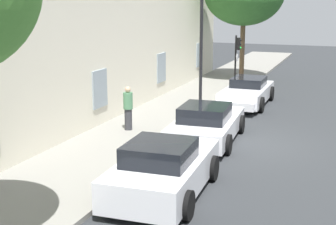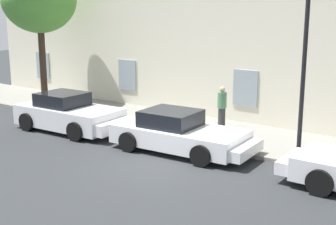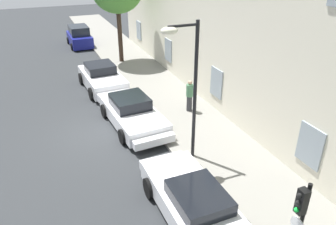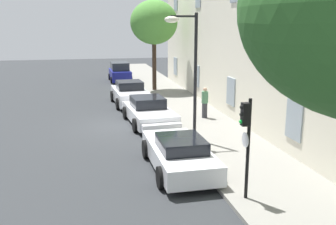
# 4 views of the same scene
# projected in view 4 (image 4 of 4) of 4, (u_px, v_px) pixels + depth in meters

# --- Properties ---
(ground_plane) EXTENTS (80.00, 80.00, 0.00)m
(ground_plane) POSITION_uv_depth(u_px,v_px,m) (122.00, 126.00, 19.70)
(ground_plane) COLOR #2B2D30
(sidewalk) EXTENTS (60.00, 3.78, 0.14)m
(sidewalk) POSITION_uv_depth(u_px,v_px,m) (197.00, 121.00, 20.53)
(sidewalk) COLOR gray
(sidewalk) RESTS_ON ground
(building_facade) EXTENTS (32.40, 4.71, 11.89)m
(building_facade) POSITION_uv_depth(u_px,v_px,m) (272.00, 9.00, 20.02)
(building_facade) COLOR beige
(building_facade) RESTS_ON ground
(sportscar_red_lead) EXTENTS (4.81, 2.44, 1.50)m
(sportscar_red_lead) POSITION_uv_depth(u_px,v_px,m) (131.00, 95.00, 24.71)
(sportscar_red_lead) COLOR white
(sportscar_red_lead) RESTS_ON ground
(sportscar_yellow_flank) EXTENTS (5.08, 2.51, 1.39)m
(sportscar_yellow_flank) POSITION_uv_depth(u_px,v_px,m) (150.00, 113.00, 19.90)
(sportscar_yellow_flank) COLOR white
(sportscar_yellow_flank) RESTS_ON ground
(sportscar_white_middle) EXTENTS (5.12, 2.17, 1.30)m
(sportscar_white_middle) POSITION_uv_depth(u_px,v_px,m) (178.00, 152.00, 13.86)
(sportscar_white_middle) COLOR white
(sportscar_white_middle) RESTS_ON ground
(hatchback_parked) EXTENTS (3.82, 1.98, 1.74)m
(hatchback_parked) POSITION_uv_depth(u_px,v_px,m) (120.00, 73.00, 35.02)
(hatchback_parked) COLOR navy
(hatchback_parked) RESTS_ON ground
(tree_midblock) EXTENTS (3.57, 3.57, 6.81)m
(tree_midblock) POSITION_uv_depth(u_px,v_px,m) (154.00, 23.00, 28.62)
(tree_midblock) COLOR #38281E
(tree_midblock) RESTS_ON sidewalk
(traffic_light) EXTENTS (0.44, 0.36, 3.00)m
(traffic_light) POSITION_uv_depth(u_px,v_px,m) (246.00, 132.00, 10.78)
(traffic_light) COLOR black
(traffic_light) RESTS_ON sidewalk
(street_lamp) EXTENTS (0.44, 1.42, 5.48)m
(street_lamp) POSITION_uv_depth(u_px,v_px,m) (186.00, 54.00, 15.97)
(street_lamp) COLOR black
(street_lamp) RESTS_ON sidewalk
(pedestrian_admiring) EXTENTS (0.41, 0.41, 1.69)m
(pedestrian_admiring) POSITION_uv_depth(u_px,v_px,m) (205.00, 102.00, 20.71)
(pedestrian_admiring) COLOR #333338
(pedestrian_admiring) RESTS_ON sidewalk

